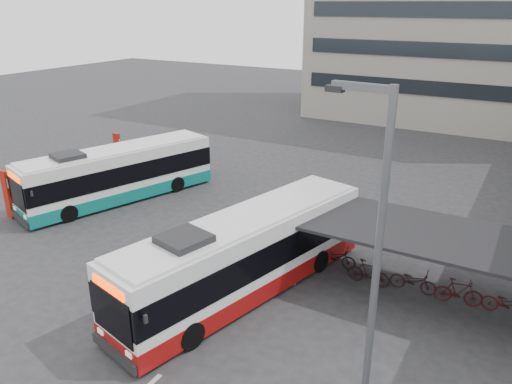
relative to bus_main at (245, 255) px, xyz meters
The scene contains 10 objects.
ground 2.75m from the bus_main, behind, with size 120.00×120.00×0.00m, color #28282B.
bike_shelter 6.90m from the bus_main, 26.69° to the left, with size 10.00×4.00×2.54m.
road_markings 3.27m from the bus_main, 86.04° to the right, with size 0.15×7.60×0.01m.
bus_main is the anchor object (origin of this frame).
bus_teal 11.67m from the bus_main, 157.11° to the left, with size 5.41×10.74×3.12m.
pedestrian 3.16m from the bus_main, 145.54° to the left, with size 0.66×0.43×1.81m, color black.
lamp_post 7.92m from the bus_main, 35.49° to the right, with size 1.53×0.31×8.67m.
sign_totem_south 13.72m from the bus_main, behind, with size 0.54×0.22×2.49m.
sign_totem_mid 14.54m from the bus_main, 165.63° to the left, with size 0.49×0.26×2.28m.
sign_totem_north 16.54m from the bus_main, 150.59° to the left, with size 0.53×0.16×2.46m.
Camera 1 is at (10.76, -13.86, 10.14)m, focal length 35.00 mm.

